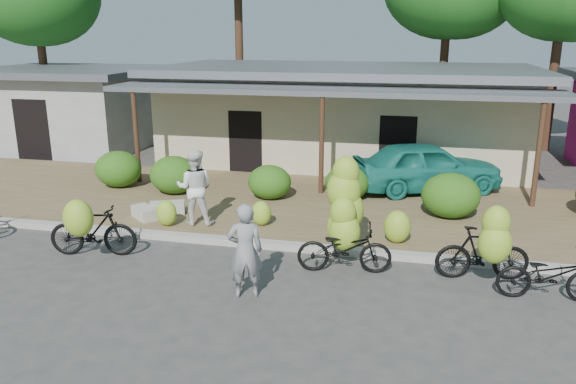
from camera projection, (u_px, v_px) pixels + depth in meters
name	position (u px, v px, depth m)	size (l,w,h in m)	color
ground	(264.00, 290.00, 10.21)	(100.00, 100.00, 0.00)	#3D3B39
sidewalk	(314.00, 206.00, 14.87)	(60.00, 6.00, 0.12)	olive
curb	(288.00, 246.00, 12.06)	(60.00, 0.25, 0.15)	#A8A399
shop_main	(344.00, 113.00, 19.97)	(13.00, 8.50, 3.35)	beige
shop_grey	(71.00, 107.00, 22.43)	(7.00, 6.00, 3.15)	#A9A9A4
hedge_0	(118.00, 169.00, 16.40)	(1.36, 1.22, 1.06)	#245914
hedge_1	(174.00, 175.00, 15.72)	(1.36, 1.22, 1.06)	#245914
hedge_2	(270.00, 182.00, 15.24)	(1.19, 1.07, 0.93)	#245914
hedge_3	(347.00, 183.00, 15.14)	(1.19, 1.07, 0.93)	#245914
hedge_4	(451.00, 195.00, 13.68)	(1.42, 1.27, 1.10)	#245914
bike_left	(90.00, 228.00, 11.49)	(1.89, 1.32, 1.42)	black
bike_center	(344.00, 226.00, 10.99)	(1.90, 1.28, 2.19)	black
bike_right	(486.00, 249.00, 10.31)	(1.80, 1.27, 1.64)	black
bike_far_right	(549.00, 275.00, 9.71)	(1.79, 0.72, 0.92)	black
loose_banana_a	(166.00, 213.00, 13.13)	(0.49, 0.42, 0.61)	#A7CA32
loose_banana_b	(261.00, 213.00, 13.16)	(0.47, 0.40, 0.59)	#A7CA32
loose_banana_c	(397.00, 227.00, 12.06)	(0.58, 0.49, 0.72)	#A7CA32
sack_near	(167.00, 208.00, 14.02)	(0.85, 0.40, 0.30)	beige
sack_far	(144.00, 213.00, 13.70)	(0.75, 0.38, 0.28)	beige
vendor	(245.00, 251.00, 9.74)	(0.63, 0.41, 1.72)	gray
bystander	(195.00, 187.00, 13.09)	(0.87, 0.68, 1.80)	white
teal_van	(426.00, 166.00, 15.91)	(1.69, 4.20, 1.43)	#1A796C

